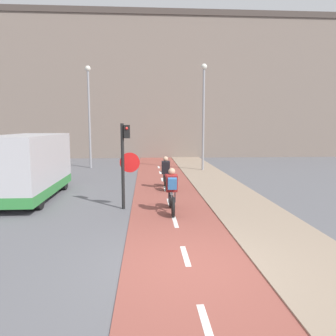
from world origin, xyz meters
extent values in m
plane|color=#5B5B60|center=(0.00, 0.00, 0.00)|extent=(120.00, 120.00, 0.00)
cube|color=brown|center=(0.00, 0.00, 0.01)|extent=(2.70, 60.00, 0.02)
cube|color=white|center=(0.00, -2.00, 0.02)|extent=(0.12, 1.10, 0.00)
cube|color=white|center=(0.00, 0.50, 0.02)|extent=(0.12, 1.10, 0.00)
cube|color=white|center=(0.00, 3.00, 0.02)|extent=(0.12, 1.10, 0.00)
cube|color=white|center=(0.00, 5.50, 0.02)|extent=(0.12, 1.10, 0.00)
cube|color=white|center=(0.00, 8.00, 0.02)|extent=(0.12, 1.10, 0.00)
cube|color=white|center=(0.00, 10.50, 0.02)|extent=(0.12, 1.10, 0.00)
cube|color=white|center=(0.00, 13.00, 0.02)|extent=(0.12, 1.10, 0.00)
cube|color=white|center=(0.00, 15.50, 0.02)|extent=(0.12, 1.10, 0.00)
cube|color=gray|center=(2.55, 0.00, 0.03)|extent=(2.40, 60.00, 0.05)
cube|color=slate|center=(0.00, 24.41, 5.90)|extent=(60.00, 5.00, 11.80)
cube|color=#473D38|center=(0.00, 24.41, 12.05)|extent=(60.00, 5.20, 0.50)
cylinder|color=black|center=(-1.62, 4.70, 1.44)|extent=(0.11, 0.11, 2.89)
cube|color=black|center=(-1.46, 4.70, 2.62)|extent=(0.20, 0.20, 0.44)
sphere|color=red|center=(-1.46, 4.59, 2.73)|extent=(0.09, 0.09, 0.09)
cone|color=red|center=(-1.38, 4.69, 1.59)|extent=(0.67, 0.01, 0.67)
cone|color=silver|center=(-1.38, 4.70, 1.59)|extent=(0.60, 0.02, 0.60)
cylinder|color=gray|center=(-4.51, 15.63, 3.15)|extent=(0.14, 0.14, 6.31)
sphere|color=silver|center=(-4.51, 15.63, 6.42)|extent=(0.36, 0.36, 0.36)
cylinder|color=gray|center=(2.69, 13.83, 3.10)|extent=(0.14, 0.14, 6.20)
sphere|color=silver|center=(2.69, 13.83, 6.30)|extent=(0.36, 0.36, 0.36)
cylinder|color=black|center=(-0.02, 3.58, 0.32)|extent=(0.07, 0.64, 0.64)
cylinder|color=black|center=(-0.02, 4.71, 0.32)|extent=(0.07, 0.64, 0.64)
cylinder|color=slate|center=(-0.02, 4.36, 0.49)|extent=(0.04, 0.72, 0.40)
cylinder|color=slate|center=(-0.02, 3.84, 0.50)|extent=(0.04, 0.38, 0.42)
cylinder|color=slate|center=(-0.02, 4.19, 0.69)|extent=(0.04, 1.05, 0.07)
cylinder|color=slate|center=(-0.02, 3.80, 0.31)|extent=(0.04, 0.43, 0.05)
cylinder|color=black|center=(-0.02, 4.71, 0.72)|extent=(0.46, 0.03, 0.03)
cube|color=maroon|center=(-0.02, 4.06, 0.98)|extent=(0.36, 0.31, 0.59)
sphere|color=tan|center=(-0.02, 4.10, 1.36)|extent=(0.22, 0.22, 0.22)
cylinder|color=#232328|center=(-0.12, 4.03, 0.55)|extent=(0.04, 0.07, 0.40)
cylinder|color=#232328|center=(0.08, 4.03, 0.55)|extent=(0.04, 0.07, 0.40)
cube|color=#3370B2|center=(-0.02, 3.88, 1.00)|extent=(0.28, 0.23, 0.39)
cylinder|color=black|center=(0.03, 7.59, 0.31)|extent=(0.07, 0.63, 0.63)
cylinder|color=black|center=(0.03, 8.69, 0.31)|extent=(0.07, 0.63, 0.63)
cylinder|color=maroon|center=(0.03, 8.35, 0.48)|extent=(0.04, 0.70, 0.39)
cylinder|color=maroon|center=(0.03, 7.84, 0.50)|extent=(0.04, 0.36, 0.42)
cylinder|color=maroon|center=(0.03, 8.18, 0.68)|extent=(0.04, 1.02, 0.07)
cylinder|color=maroon|center=(0.03, 7.80, 0.31)|extent=(0.04, 0.42, 0.05)
cylinder|color=black|center=(0.03, 8.69, 0.71)|extent=(0.46, 0.03, 0.03)
cube|color=black|center=(0.03, 8.06, 0.97)|extent=(0.36, 0.31, 0.59)
sphere|color=tan|center=(0.03, 8.10, 1.35)|extent=(0.22, 0.22, 0.22)
cylinder|color=#232328|center=(-0.07, 8.02, 0.55)|extent=(0.04, 0.07, 0.40)
cylinder|color=#232328|center=(0.13, 8.02, 0.55)|extent=(0.04, 0.07, 0.40)
cube|color=#B7B7BC|center=(-5.32, 6.50, 1.35)|extent=(1.96, 5.25, 2.22)
cube|color=#33843D|center=(-5.32, 6.50, 0.42)|extent=(1.97, 5.26, 0.36)
cube|color=black|center=(-5.32, 9.10, 1.74)|extent=(1.76, 0.04, 0.70)
cylinder|color=black|center=(-6.21, 8.20, 0.35)|extent=(0.18, 0.70, 0.70)
cylinder|color=black|center=(-4.44, 8.20, 0.35)|extent=(0.18, 0.70, 0.70)
cylinder|color=black|center=(-4.44, 4.79, 0.35)|extent=(0.18, 0.70, 0.70)
camera|label=1|loc=(-0.83, -6.25, 2.84)|focal=35.00mm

